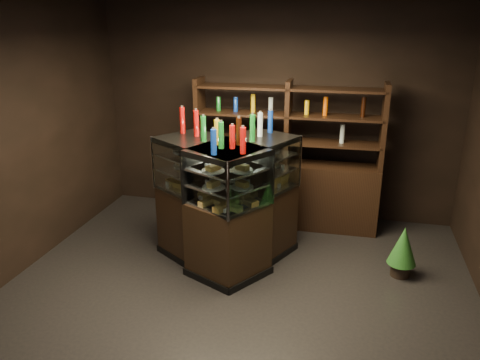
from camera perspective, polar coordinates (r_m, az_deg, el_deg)
ground at (r=4.96m, az=-1.00°, el=-14.74°), size 5.00×5.00×0.00m
room_shell at (r=4.18m, az=-1.15°, el=7.78°), size 5.02×5.02×3.01m
display_case at (r=5.46m, az=-1.51°, el=-5.35°), size 1.70×1.52×1.48m
food_display at (r=5.23m, az=-1.57°, el=0.60°), size 1.28×1.20×0.45m
bottles_top at (r=5.09m, az=-1.62°, el=6.12°), size 1.11×1.06×0.30m
potted_conifer at (r=5.52m, az=19.29°, el=-7.47°), size 0.32×0.32×0.68m
back_shelving at (r=6.45m, az=5.62°, el=-0.36°), size 2.48×0.47×2.00m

